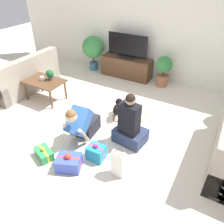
{
  "coord_description": "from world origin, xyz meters",
  "views": [
    {
      "loc": [
        1.85,
        -2.66,
        2.55
      ],
      "look_at": [
        0.32,
        0.04,
        0.45
      ],
      "focal_mm": 35.0,
      "sensor_mm": 36.0,
      "label": 1
    }
  ],
  "objects_px": {
    "gift_box_a": "(69,162)",
    "mug": "(42,78)",
    "potted_plant_back_right": "(164,69)",
    "gift_box_b": "(44,153)",
    "tv": "(127,47)",
    "person_kneeling": "(82,123)",
    "gift_box_c": "(96,152)",
    "person_sitting": "(130,126)",
    "dog": "(118,107)",
    "coffee_table": "(44,83)",
    "sofa_left": "(23,77)",
    "tabletop_plant": "(50,74)",
    "gift_bag_a": "(118,164)",
    "tv_console": "(126,67)",
    "potted_plant_back_left": "(93,48)"
  },
  "relations": [
    {
      "from": "sofa_left",
      "to": "gift_box_c",
      "type": "bearing_deg",
      "value": 68.56
    },
    {
      "from": "sofa_left",
      "to": "dog",
      "type": "xyz_separation_m",
      "value": [
        2.57,
        0.07,
        -0.08
      ]
    },
    {
      "from": "potted_plant_back_right",
      "to": "person_sitting",
      "type": "bearing_deg",
      "value": -84.81
    },
    {
      "from": "gift_box_c",
      "to": "mug",
      "type": "xyz_separation_m",
      "value": [
        -2.01,
        0.99,
        0.39
      ]
    },
    {
      "from": "tv",
      "to": "potted_plant_back_right",
      "type": "distance_m",
      "value": 1.09
    },
    {
      "from": "coffee_table",
      "to": "tv_console",
      "type": "distance_m",
      "value": 2.24
    },
    {
      "from": "dog",
      "to": "gift_bag_a",
      "type": "relative_size",
      "value": 1.13
    },
    {
      "from": "potted_plant_back_left",
      "to": "mug",
      "type": "height_order",
      "value": "potted_plant_back_left"
    },
    {
      "from": "potted_plant_back_right",
      "to": "person_kneeling",
      "type": "bearing_deg",
      "value": -101.66
    },
    {
      "from": "sofa_left",
      "to": "gift_bag_a",
      "type": "xyz_separation_m",
      "value": [
        3.27,
        -1.22,
        -0.08
      ]
    },
    {
      "from": "potted_plant_back_right",
      "to": "potted_plant_back_left",
      "type": "distance_m",
      "value": 2.06
    },
    {
      "from": "sofa_left",
      "to": "potted_plant_back_right",
      "type": "distance_m",
      "value": 3.42
    },
    {
      "from": "sofa_left",
      "to": "mug",
      "type": "bearing_deg",
      "value": 81.5
    },
    {
      "from": "tv_console",
      "to": "tabletop_plant",
      "type": "bearing_deg",
      "value": -116.3
    },
    {
      "from": "potted_plant_back_left",
      "to": "gift_box_b",
      "type": "xyz_separation_m",
      "value": [
        1.25,
        -3.32,
        -0.55
      ]
    },
    {
      "from": "coffee_table",
      "to": "tv",
      "type": "xyz_separation_m",
      "value": [
        1.02,
        1.99,
        0.39
      ]
    },
    {
      "from": "coffee_table",
      "to": "gift_bag_a",
      "type": "xyz_separation_m",
      "value": [
        2.42,
        -1.11,
        -0.19
      ]
    },
    {
      "from": "potted_plant_back_left",
      "to": "potted_plant_back_right",
      "type": "bearing_deg",
      "value": 0.0
    },
    {
      "from": "potted_plant_back_right",
      "to": "gift_bag_a",
      "type": "height_order",
      "value": "potted_plant_back_right"
    },
    {
      "from": "coffee_table",
      "to": "gift_box_a",
      "type": "xyz_separation_m",
      "value": [
        1.73,
        -1.35,
        -0.3
      ]
    },
    {
      "from": "person_sitting",
      "to": "tabletop_plant",
      "type": "height_order",
      "value": "person_sitting"
    },
    {
      "from": "gift_box_c",
      "to": "person_sitting",
      "type": "bearing_deg",
      "value": 65.47
    },
    {
      "from": "tv",
      "to": "person_kneeling",
      "type": "bearing_deg",
      "value": -79.76
    },
    {
      "from": "tabletop_plant",
      "to": "person_sitting",
      "type": "bearing_deg",
      "value": -12.87
    },
    {
      "from": "potted_plant_back_right",
      "to": "potted_plant_back_left",
      "type": "height_order",
      "value": "potted_plant_back_left"
    },
    {
      "from": "potted_plant_back_left",
      "to": "gift_box_c",
      "type": "distance_m",
      "value": 3.58
    },
    {
      "from": "coffee_table",
      "to": "gift_box_c",
      "type": "height_order",
      "value": "coffee_table"
    },
    {
      "from": "person_sitting",
      "to": "gift_box_b",
      "type": "xyz_separation_m",
      "value": [
        -1.02,
        -1.0,
        -0.26
      ]
    },
    {
      "from": "person_kneeling",
      "to": "gift_bag_a",
      "type": "xyz_separation_m",
      "value": [
        0.92,
        -0.42,
        -0.11
      ]
    },
    {
      "from": "mug",
      "to": "person_sitting",
      "type": "bearing_deg",
      "value": -9.27
    },
    {
      "from": "tv",
      "to": "gift_bag_a",
      "type": "height_order",
      "value": "tv"
    },
    {
      "from": "person_kneeling",
      "to": "gift_box_c",
      "type": "bearing_deg",
      "value": -37.18
    },
    {
      "from": "gift_box_a",
      "to": "mug",
      "type": "xyz_separation_m",
      "value": [
        -1.76,
        1.35,
        0.4
      ]
    },
    {
      "from": "person_kneeling",
      "to": "gift_box_b",
      "type": "distance_m",
      "value": 0.78
    },
    {
      "from": "potted_plant_back_right",
      "to": "gift_box_b",
      "type": "relative_size",
      "value": 1.96
    },
    {
      "from": "gift_box_b",
      "to": "tabletop_plant",
      "type": "bearing_deg",
      "value": 127.58
    },
    {
      "from": "tv_console",
      "to": "gift_bag_a",
      "type": "relative_size",
      "value": 3.02
    },
    {
      "from": "tv_console",
      "to": "person_sitting",
      "type": "bearing_deg",
      "value": -62.43
    },
    {
      "from": "person_sitting",
      "to": "gift_box_c",
      "type": "height_order",
      "value": "person_sitting"
    },
    {
      "from": "person_kneeling",
      "to": "person_sitting",
      "type": "xyz_separation_m",
      "value": [
        0.75,
        0.31,
        0.01
      ]
    },
    {
      "from": "person_kneeling",
      "to": "gift_box_c",
      "type": "distance_m",
      "value": 0.6
    },
    {
      "from": "sofa_left",
      "to": "tv",
      "type": "height_order",
      "value": "tv"
    },
    {
      "from": "potted_plant_back_right",
      "to": "person_sitting",
      "type": "xyz_separation_m",
      "value": [
        0.21,
        -2.32,
        -0.11
      ]
    },
    {
      "from": "person_kneeling",
      "to": "gift_box_b",
      "type": "bearing_deg",
      "value": -115.5
    },
    {
      "from": "person_sitting",
      "to": "potted_plant_back_right",
      "type": "bearing_deg",
      "value": -78.03
    },
    {
      "from": "mug",
      "to": "gift_bag_a",
      "type": "bearing_deg",
      "value": -24.17
    },
    {
      "from": "gift_box_a",
      "to": "gift_box_b",
      "type": "distance_m",
      "value": 0.49
    },
    {
      "from": "dog",
      "to": "gift_box_c",
      "type": "distance_m",
      "value": 1.2
    },
    {
      "from": "person_kneeling",
      "to": "dog",
      "type": "distance_m",
      "value": 0.9
    },
    {
      "from": "potted_plant_back_left",
      "to": "dog",
      "type": "bearing_deg",
      "value": -45.44
    }
  ]
}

